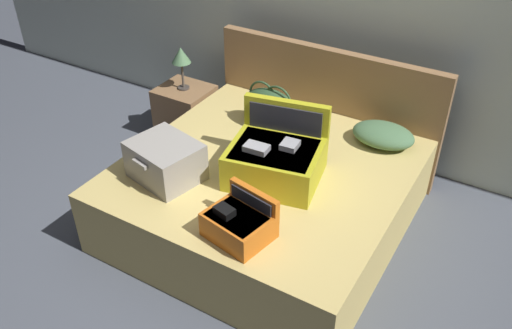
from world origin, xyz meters
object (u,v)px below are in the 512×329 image
(bed, at_px, (266,195))
(table_lamp, at_px, (181,57))
(pillow_near_headboard, at_px, (383,135))
(hard_case_large, at_px, (276,158))
(hard_case_small, at_px, (239,223))
(nightstand, at_px, (186,112))
(hard_case_medium, at_px, (165,161))
(duffel_bag, at_px, (270,107))

(bed, xyz_separation_m, table_lamp, (-1.19, 0.66, 0.52))
(pillow_near_headboard, xyz_separation_m, table_lamp, (-1.76, -0.02, 0.20))
(hard_case_large, relative_size, table_lamp, 1.78)
(bed, height_order, hard_case_large, hard_case_large)
(hard_case_large, xyz_separation_m, hard_case_small, (0.10, -0.59, -0.05))
(hard_case_large, bearing_deg, pillow_near_headboard, 46.90)
(hard_case_small, distance_m, nightstand, 1.95)
(hard_case_large, height_order, table_lamp, hard_case_large)
(hard_case_small, bearing_deg, nightstand, 147.80)
(pillow_near_headboard, distance_m, table_lamp, 1.77)
(hard_case_medium, bearing_deg, pillow_near_headboard, 58.77)
(bed, bearing_deg, table_lamp, 151.16)
(pillow_near_headboard, height_order, table_lamp, table_lamp)
(bed, relative_size, pillow_near_headboard, 4.12)
(hard_case_small, distance_m, duffel_bag, 1.24)
(bed, distance_m, hard_case_small, 0.77)
(hard_case_medium, height_order, pillow_near_headboard, hard_case_medium)
(pillow_near_headboard, bearing_deg, hard_case_medium, -134.00)
(hard_case_small, bearing_deg, hard_case_large, 110.46)
(bed, bearing_deg, pillow_near_headboard, 49.92)
(hard_case_small, relative_size, pillow_near_headboard, 0.90)
(hard_case_large, height_order, nightstand, hard_case_large)
(bed, bearing_deg, hard_case_small, -72.81)
(nightstand, bearing_deg, duffel_bag, -10.33)
(hard_case_large, bearing_deg, bed, 135.82)
(pillow_near_headboard, bearing_deg, table_lamp, -179.36)
(hard_case_large, bearing_deg, hard_case_small, -92.17)
(hard_case_medium, xyz_separation_m, pillow_near_headboard, (1.07, 1.11, -0.06))
(hard_case_medium, xyz_separation_m, duffel_bag, (0.25, 0.92, 0.02))
(hard_case_large, xyz_separation_m, duffel_bag, (-0.36, 0.55, 0.00))
(hard_case_large, xyz_separation_m, nightstand, (-1.30, 0.73, -0.39))
(bed, height_order, duffel_bag, duffel_bag)
(bed, distance_m, pillow_near_headboard, 0.94)
(nightstand, height_order, table_lamp, table_lamp)
(hard_case_small, xyz_separation_m, duffel_bag, (-0.46, 1.15, 0.06))
(bed, bearing_deg, hard_case_medium, -139.23)
(hard_case_medium, relative_size, table_lamp, 1.34)
(nightstand, distance_m, table_lamp, 0.52)
(bed, height_order, hard_case_small, hard_case_small)
(pillow_near_headboard, xyz_separation_m, nightstand, (-1.76, -0.02, -0.32))
(bed, relative_size, table_lamp, 4.91)
(hard_case_large, relative_size, hard_case_small, 1.66)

